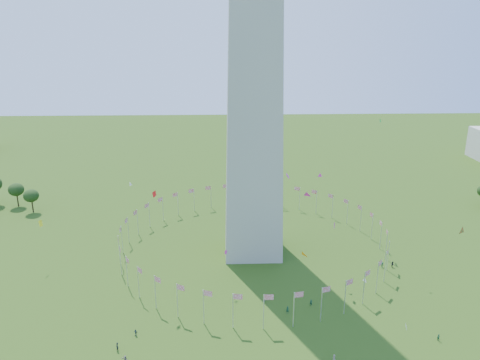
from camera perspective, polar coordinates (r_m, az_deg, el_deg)
The scene contains 3 objects.
ground at distance 104.78m, azimuth 3.35°, elevation -20.83°, with size 600.00×600.00×0.00m, color #26430F.
flag_ring at distance 145.15m, azimuth 1.56°, elevation -7.04°, with size 80.24×80.24×9.00m.
kites_aloft at distance 118.67m, azimuth 8.29°, elevation -4.96°, with size 116.51×60.92×39.34m.
Camera 1 is at (-8.66, -81.57, 65.19)m, focal length 35.00 mm.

